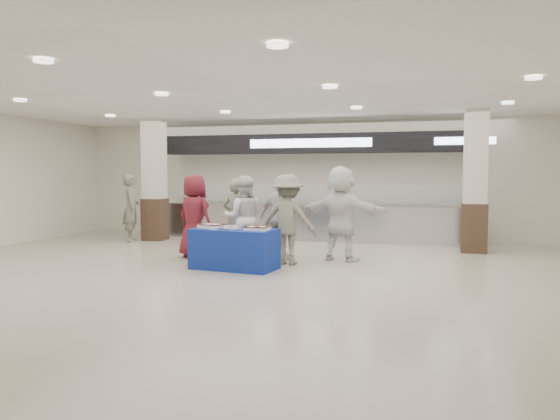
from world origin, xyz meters
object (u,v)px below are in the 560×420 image
(display_table, at_px, (234,249))
(soldier_a, at_px, (236,218))
(chef_short, at_px, (281,218))
(civilian_white, at_px, (341,213))
(soldier_bg, at_px, (131,208))
(civilian_maroon, at_px, (194,216))
(sheet_cake_right, at_px, (257,228))
(soldier_b, at_px, (288,219))
(sheet_cake_left, at_px, (212,226))
(cupcake_tray, at_px, (230,227))
(chef_tall, at_px, (244,218))

(display_table, height_order, soldier_a, soldier_a)
(display_table, relative_size, chef_short, 0.89)
(civilian_white, distance_m, soldier_bg, 5.94)
(soldier_a, bearing_deg, civilian_maroon, 25.15)
(sheet_cake_right, distance_m, civilian_white, 2.06)
(civilian_maroon, bearing_deg, sheet_cake_right, 165.38)
(chef_short, xyz_separation_m, soldier_b, (0.29, -0.52, 0.01))
(civilian_white, bearing_deg, civilian_maroon, 22.02)
(sheet_cake_right, distance_m, soldier_bg, 5.46)
(sheet_cake_right, xyz_separation_m, soldier_a, (-0.96, 1.48, 0.04))
(civilian_maroon, xyz_separation_m, soldier_b, (2.12, -0.27, 0.00))
(civilian_maroon, relative_size, civilian_white, 0.91)
(sheet_cake_right, height_order, civilian_maroon, civilian_maroon)
(display_table, distance_m, soldier_b, 1.24)
(sheet_cake_left, relative_size, sheet_cake_right, 1.35)
(sheet_cake_left, relative_size, chef_short, 0.33)
(display_table, bearing_deg, civilian_white, 47.64)
(soldier_bg, bearing_deg, sheet_cake_left, -159.49)
(display_table, height_order, chef_short, chef_short)
(soldier_a, xyz_separation_m, soldier_bg, (-3.53, 1.64, 0.05))
(sheet_cake_right, bearing_deg, sheet_cake_left, 172.53)
(sheet_cake_right, bearing_deg, chef_short, 87.94)
(cupcake_tray, xyz_separation_m, civilian_maroon, (-1.23, 1.09, 0.10))
(civilian_maroon, relative_size, chef_tall, 1.02)
(soldier_b, height_order, civilian_white, civilian_white)
(civilian_white, bearing_deg, cupcake_tray, 54.03)
(display_table, xyz_separation_m, chef_tall, (-0.19, 1.05, 0.49))
(sheet_cake_right, bearing_deg, soldier_bg, 145.15)
(civilian_maroon, xyz_separation_m, civilian_white, (3.04, 0.46, 0.09))
(civilian_white, bearing_deg, display_table, 54.25)
(sheet_cake_left, bearing_deg, civilian_white, 34.17)
(display_table, distance_m, sheet_cake_left, 0.62)
(cupcake_tray, distance_m, soldier_b, 1.21)
(sheet_cake_left, distance_m, civilian_maroon, 1.33)
(sheet_cake_left, distance_m, sheet_cake_right, 0.94)
(display_table, bearing_deg, chef_short, 74.39)
(cupcake_tray, bearing_deg, soldier_a, 106.33)
(soldier_a, xyz_separation_m, chef_short, (1.01, -0.08, 0.03))
(chef_short, bearing_deg, civilian_maroon, 25.42)
(soldier_a, distance_m, chef_short, 1.01)
(civilian_maroon, bearing_deg, soldier_bg, -17.71)
(display_table, height_order, civilian_maroon, civilian_maroon)
(sheet_cake_right, height_order, chef_short, chef_short)
(soldier_a, bearing_deg, chef_short, 178.76)
(sheet_cake_right, xyz_separation_m, chef_short, (0.05, 1.40, 0.07))
(sheet_cake_right, bearing_deg, civilian_white, 51.99)
(display_table, height_order, civilian_white, civilian_white)
(soldier_a, bearing_deg, soldier_b, 158.64)
(sheet_cake_right, bearing_deg, display_table, 167.92)
(soldier_a, relative_size, soldier_bg, 0.95)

